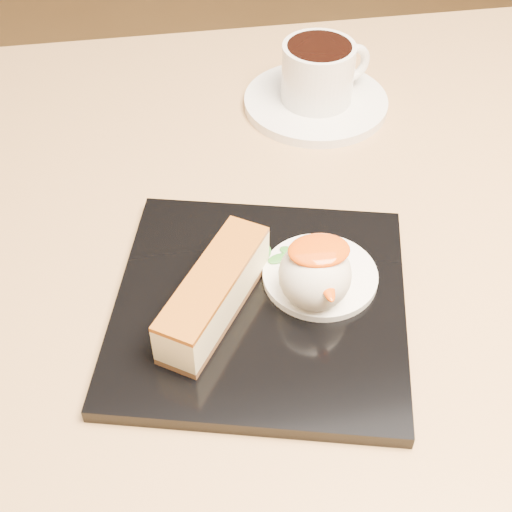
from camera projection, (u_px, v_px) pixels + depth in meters
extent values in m
cylinder|color=black|center=(280.00, 476.00, 0.85)|extent=(0.08, 0.08, 0.66)
cube|color=olive|center=(290.00, 276.00, 0.60)|extent=(0.80, 0.80, 0.04)
cube|color=black|center=(260.00, 305.00, 0.55)|extent=(0.27, 0.27, 0.01)
cube|color=brown|center=(215.00, 308.00, 0.53)|extent=(0.10, 0.12, 0.01)
cube|color=#FFE9A6|center=(214.00, 292.00, 0.52)|extent=(0.10, 0.12, 0.03)
cube|color=#8E4C0F|center=(213.00, 276.00, 0.51)|extent=(0.10, 0.12, 0.00)
cylinder|color=white|center=(320.00, 276.00, 0.56)|extent=(0.09, 0.09, 0.01)
sphere|color=white|center=(315.00, 275.00, 0.52)|extent=(0.05, 0.05, 0.05)
ellipsoid|color=#DE4907|center=(319.00, 250.00, 0.51)|extent=(0.05, 0.03, 0.01)
ellipsoid|color=#34812A|center=(278.00, 258.00, 0.56)|extent=(0.02, 0.02, 0.00)
ellipsoid|color=#34812A|center=(290.00, 251.00, 0.57)|extent=(0.02, 0.02, 0.00)
ellipsoid|color=#34812A|center=(265.00, 252.00, 0.57)|extent=(0.01, 0.02, 0.00)
cylinder|color=white|center=(316.00, 102.00, 0.75)|extent=(0.15, 0.15, 0.01)
cylinder|color=white|center=(318.00, 73.00, 0.72)|extent=(0.07, 0.07, 0.06)
cylinder|color=black|center=(320.00, 47.00, 0.70)|extent=(0.06, 0.06, 0.00)
torus|color=white|center=(352.00, 63.00, 0.73)|extent=(0.04, 0.02, 0.04)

